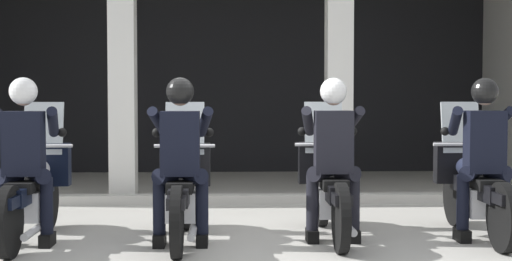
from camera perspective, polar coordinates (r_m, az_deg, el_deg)
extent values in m
plane|color=#A8A59E|center=(10.37, -0.56, -5.12)|extent=(80.00, 80.00, 0.00)
cube|color=black|center=(13.79, -1.96, 3.66)|extent=(9.82, 0.24, 3.27)
cube|color=silver|center=(10.29, -10.12, 2.68)|extent=(0.35, 0.36, 2.83)
cube|color=silver|center=(10.30, 6.32, 2.71)|extent=(0.35, 0.36, 2.83)
cube|color=#B7B5AD|center=(9.79, -1.87, -5.24)|extent=(9.42, 0.24, 0.12)
cylinder|color=black|center=(8.20, -15.59, -5.08)|extent=(0.09, 0.64, 0.64)
cylinder|color=black|center=(6.86, -18.33, -6.65)|extent=(0.09, 0.64, 0.64)
cube|color=black|center=(8.18, -15.61, -3.63)|extent=(0.14, 0.44, 0.08)
cube|color=silver|center=(7.47, -16.94, -5.47)|extent=(0.28, 0.44, 0.28)
cube|color=black|center=(7.50, -16.86, -4.44)|extent=(0.18, 1.24, 0.16)
ellipsoid|color=#B2B2B7|center=(7.70, -16.46, -2.90)|extent=(0.26, 0.48, 0.22)
cube|color=black|center=(7.32, -17.22, -4.07)|extent=(0.24, 0.52, 0.10)
cube|color=black|center=(6.89, -18.21, -5.13)|extent=(0.16, 0.48, 0.10)
cylinder|color=silver|center=(8.11, -15.72, -3.46)|extent=(0.05, 0.24, 0.53)
cube|color=black|center=(8.04, -15.83, -2.51)|extent=(0.52, 0.16, 0.44)
sphere|color=silver|center=(8.14, -15.66, -2.31)|extent=(0.18, 0.18, 0.18)
cube|color=silver|center=(8.00, -15.90, 0.15)|extent=(0.40, 0.14, 0.54)
cylinder|color=silver|center=(7.93, -16.02, -1.14)|extent=(0.62, 0.04, 0.04)
cylinder|color=silver|center=(7.14, -16.70, -7.43)|extent=(0.07, 0.55, 0.07)
cube|color=black|center=(7.27, -17.31, -0.95)|extent=(0.36, 0.22, 0.60)
cube|color=#591414|center=(7.38, -17.07, -0.74)|extent=(0.05, 0.02, 0.32)
sphere|color=tan|center=(7.27, -17.32, 2.64)|extent=(0.21, 0.21, 0.21)
sphere|color=silver|center=(7.27, -17.33, 2.87)|extent=(0.26, 0.26, 0.26)
cylinder|color=black|center=(7.28, -16.17, -3.38)|extent=(0.26, 0.29, 0.17)
cylinder|color=black|center=(7.30, -15.68, -5.53)|extent=(0.12, 0.12, 0.53)
cube|color=black|center=(7.36, -15.63, -8.03)|extent=(0.11, 0.26, 0.12)
cylinder|color=black|center=(7.35, -18.29, -3.35)|extent=(0.26, 0.29, 0.17)
cylinder|color=black|center=(7.40, -18.70, -5.46)|extent=(0.12, 0.12, 0.53)
cube|color=black|center=(7.46, -18.64, -7.92)|extent=(0.11, 0.26, 0.12)
cylinder|color=black|center=(7.43, -15.23, 0.62)|extent=(0.19, 0.48, 0.31)
sphere|color=black|center=(7.63, -14.57, -0.14)|extent=(0.09, 0.09, 0.09)
cylinder|color=black|center=(7.54, -18.49, 0.61)|extent=(0.19, 0.48, 0.31)
sphere|color=black|center=(7.76, -18.32, -0.15)|extent=(0.09, 0.09, 0.09)
cylinder|color=black|center=(7.94, -5.36, -5.25)|extent=(0.09, 0.64, 0.64)
cylinder|color=black|center=(6.56, -6.06, -6.96)|extent=(0.09, 0.64, 0.64)
cube|color=black|center=(7.91, -5.37, -3.76)|extent=(0.14, 0.44, 0.08)
cube|color=silver|center=(7.19, -5.70, -5.69)|extent=(0.28, 0.44, 0.28)
cube|color=black|center=(7.22, -5.68, -4.61)|extent=(0.18, 1.24, 0.16)
ellipsoid|color=#1E2338|center=(7.42, -5.59, -3.01)|extent=(0.26, 0.48, 0.22)
cube|color=black|center=(7.03, -5.78, -4.24)|extent=(0.24, 0.52, 0.10)
cube|color=black|center=(6.59, -6.03, -5.36)|extent=(0.16, 0.48, 0.10)
cylinder|color=silver|center=(7.85, -5.40, -3.57)|extent=(0.05, 0.24, 0.53)
cube|color=black|center=(7.77, -5.43, -2.60)|extent=(0.52, 0.16, 0.44)
sphere|color=silver|center=(7.87, -5.39, -2.38)|extent=(0.18, 0.18, 0.18)
cube|color=silver|center=(7.73, -5.45, 0.16)|extent=(0.40, 0.14, 0.54)
cylinder|color=silver|center=(7.66, -5.48, -1.18)|extent=(0.62, 0.04, 0.04)
cylinder|color=silver|center=(6.87, -4.87, -7.73)|extent=(0.07, 0.55, 0.07)
cube|color=black|center=(6.98, -5.80, -0.99)|extent=(0.36, 0.22, 0.60)
cube|color=#591414|center=(7.09, -5.74, -0.77)|extent=(0.05, 0.02, 0.32)
sphere|color=tan|center=(6.98, -5.81, 2.75)|extent=(0.21, 0.21, 0.21)
sphere|color=black|center=(6.98, -5.81, 2.99)|extent=(0.26, 0.26, 0.26)
cylinder|color=black|center=(7.01, -4.64, -3.51)|extent=(0.26, 0.29, 0.17)
cylinder|color=black|center=(7.05, -4.14, -5.73)|extent=(0.12, 0.12, 0.53)
cube|color=black|center=(7.11, -4.13, -8.31)|extent=(0.11, 0.26, 0.12)
cylinder|color=black|center=(7.03, -6.92, -3.50)|extent=(0.26, 0.29, 0.17)
cylinder|color=black|center=(7.07, -7.39, -5.72)|extent=(0.12, 0.12, 0.53)
cube|color=black|center=(7.14, -7.37, -8.29)|extent=(0.11, 0.26, 0.12)
cylinder|color=black|center=(7.18, -3.94, 0.64)|extent=(0.19, 0.48, 0.31)
sphere|color=black|center=(7.40, -3.58, -0.15)|extent=(0.09, 0.09, 0.09)
cylinder|color=black|center=(7.21, -7.44, 0.63)|extent=(0.19, 0.48, 0.31)
sphere|color=black|center=(7.43, -7.59, -0.15)|extent=(0.09, 0.09, 0.09)
cylinder|color=black|center=(8.15, 5.02, -5.04)|extent=(0.09, 0.64, 0.64)
cylinder|color=black|center=(6.77, 6.51, -6.65)|extent=(0.09, 0.64, 0.64)
cube|color=black|center=(8.12, 5.03, -3.58)|extent=(0.14, 0.44, 0.08)
cube|color=silver|center=(7.40, 5.75, -5.44)|extent=(0.28, 0.44, 0.28)
cube|color=black|center=(7.43, 5.70, -4.40)|extent=(0.18, 1.24, 0.16)
ellipsoid|color=black|center=(7.63, 5.48, -2.85)|extent=(0.26, 0.48, 0.22)
cube|color=black|center=(7.25, 5.90, -4.03)|extent=(0.24, 0.52, 0.10)
cube|color=black|center=(6.81, 6.44, -5.10)|extent=(0.16, 0.48, 0.10)
cylinder|color=silver|center=(8.06, 5.08, -3.41)|extent=(0.05, 0.24, 0.53)
cube|color=black|center=(7.98, 5.14, -2.45)|extent=(0.52, 0.16, 0.44)
sphere|color=silver|center=(8.08, 5.05, -2.25)|extent=(0.18, 0.18, 0.18)
cube|color=silver|center=(7.94, 5.17, 0.23)|extent=(0.40, 0.14, 0.54)
cylinder|color=silver|center=(7.87, 5.24, -1.07)|extent=(0.62, 0.04, 0.04)
cylinder|color=silver|center=(7.11, 7.10, -7.38)|extent=(0.07, 0.55, 0.07)
cube|color=black|center=(7.19, 5.94, -0.88)|extent=(0.36, 0.22, 0.60)
cube|color=#591414|center=(7.31, 5.81, -0.66)|extent=(0.05, 0.02, 0.32)
sphere|color=tan|center=(7.20, 5.93, 2.75)|extent=(0.21, 0.21, 0.21)
sphere|color=silver|center=(7.20, 5.93, 2.99)|extent=(0.26, 0.26, 0.26)
cylinder|color=black|center=(7.26, 7.00, -3.31)|extent=(0.26, 0.29, 0.17)
cylinder|color=black|center=(7.30, 7.45, -5.45)|extent=(0.12, 0.12, 0.53)
cube|color=black|center=(7.37, 7.42, -7.94)|extent=(0.11, 0.26, 0.12)
cylinder|color=black|center=(7.22, 4.80, -3.33)|extent=(0.26, 0.29, 0.17)
cylinder|color=black|center=(7.25, 4.32, -5.49)|extent=(0.12, 0.12, 0.53)
cube|color=black|center=(7.31, 4.30, -8.00)|extent=(0.11, 0.26, 0.12)
cylinder|color=black|center=(7.44, 7.37, 0.70)|extent=(0.19, 0.48, 0.31)
sphere|color=black|center=(7.66, 7.40, -0.06)|extent=(0.09, 0.09, 0.09)
cylinder|color=black|center=(7.38, 4.00, 0.70)|extent=(0.19, 0.48, 0.31)
sphere|color=black|center=(7.59, 3.53, -0.07)|extent=(0.09, 0.09, 0.09)
cylinder|color=black|center=(8.42, 14.97, -4.87)|extent=(0.09, 0.64, 0.64)
cylinder|color=black|center=(7.11, 18.31, -6.33)|extent=(0.09, 0.64, 0.64)
cube|color=black|center=(8.39, 14.99, -3.46)|extent=(0.14, 0.44, 0.08)
cube|color=silver|center=(7.70, 16.62, -5.22)|extent=(0.28, 0.44, 0.28)
cube|color=black|center=(7.73, 16.52, -4.22)|extent=(0.18, 1.24, 0.16)
ellipsoid|color=#1E2338|center=(7.92, 16.03, -2.74)|extent=(0.26, 0.48, 0.22)
cube|color=black|center=(7.56, 16.96, -3.85)|extent=(0.24, 0.52, 0.10)
cube|color=black|center=(7.14, 18.17, -4.86)|extent=(0.16, 0.48, 0.10)
cylinder|color=silver|center=(8.33, 15.11, -3.29)|extent=(0.05, 0.24, 0.53)
cube|color=black|center=(8.26, 15.25, -2.36)|extent=(0.52, 0.16, 0.44)
sphere|color=silver|center=(8.35, 15.05, -2.17)|extent=(0.18, 0.18, 0.18)
cube|color=silver|center=(8.22, 15.33, 0.23)|extent=(0.40, 0.14, 0.54)
cylinder|color=silver|center=(8.15, 15.48, -1.03)|extent=(0.62, 0.04, 0.04)
cylinder|color=silver|center=(7.45, 18.35, -7.03)|extent=(0.07, 0.55, 0.07)
cube|color=black|center=(7.50, 17.06, -0.84)|extent=(0.36, 0.22, 0.60)
cube|color=black|center=(7.61, 16.76, -0.63)|extent=(0.05, 0.02, 0.32)
sphere|color=tan|center=(7.51, 17.06, 2.64)|extent=(0.21, 0.21, 0.21)
sphere|color=black|center=(7.51, 17.06, 2.87)|extent=(0.26, 0.26, 0.26)
cylinder|color=black|center=(7.59, 17.97, -3.15)|extent=(0.26, 0.29, 0.17)
cylinder|color=black|center=(7.65, 18.36, -5.19)|extent=(0.12, 0.12, 0.53)
cube|color=black|center=(7.71, 18.30, -7.58)|extent=(0.11, 0.26, 0.12)
cylinder|color=black|center=(7.50, 15.96, -3.20)|extent=(0.26, 0.29, 0.17)
cylinder|color=black|center=(7.52, 15.49, -5.29)|extent=(0.12, 0.12, 0.53)
cube|color=black|center=(7.58, 15.44, -7.71)|extent=(0.11, 0.26, 0.12)
cylinder|color=black|center=(7.78, 18.05, 0.68)|extent=(0.19, 0.48, 0.31)
sphere|color=black|center=(8.00, 17.79, -0.05)|extent=(0.09, 0.09, 0.09)
cylinder|color=black|center=(7.64, 14.95, 0.68)|extent=(0.19, 0.48, 0.31)
sphere|color=black|center=(7.84, 14.21, -0.06)|extent=(0.09, 0.09, 0.09)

